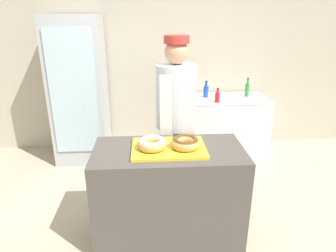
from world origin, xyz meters
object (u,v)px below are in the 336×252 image
object	(u,v)px
brownie_back_right	(179,138)
bottle_red	(217,97)
beverage_fridge	(79,91)
chest_freezer	(227,125)
serving_tray	(169,148)
bottle_blue	(206,91)
donut_light_glaze	(152,143)
baker_person	(176,120)
bottle_green	(247,89)
brownie_back_left	(157,139)
donut_chocolate_glaze	(186,142)

from	to	relation	value
brownie_back_right	bottle_red	bearing A→B (deg)	64.13
beverage_fridge	chest_freezer	xyz separation A→B (m)	(2.10, 0.01, -0.56)
serving_tray	bottle_blue	bearing A→B (deg)	69.88
donut_light_glaze	baker_person	distance (m)	0.65
bottle_blue	bottle_green	distance (m)	0.60
serving_tray	brownie_back_right	world-z (taller)	brownie_back_right
serving_tray	bottle_green	distance (m)	2.19
chest_freezer	bottle_red	xyz separation A→B (m)	(-0.22, -0.22, 0.50)
beverage_fridge	bottle_blue	bearing A→B (deg)	1.86
serving_tray	beverage_fridge	xyz separation A→B (m)	(-1.12, 1.73, 0.10)
baker_person	bottle_red	distance (m)	1.14
brownie_back_right	bottle_green	world-z (taller)	bottle_green
bottle_green	serving_tray	bearing A→B (deg)	-125.05
bottle_blue	bottle_green	size ratio (longest dim) A/B	0.88
donut_light_glaze	bottle_blue	size ratio (longest dim) A/B	1.09
brownie_back_right	baker_person	size ratio (longest dim) A/B	0.05
baker_person	chest_freezer	bearing A→B (deg)	53.16
serving_tray	bottle_green	world-z (taller)	bottle_green
baker_person	bottle_green	world-z (taller)	baker_person
donut_light_glaze	beverage_fridge	distance (m)	2.00
serving_tray	bottle_green	bearing A→B (deg)	54.95
beverage_fridge	bottle_red	distance (m)	1.89
brownie_back_left	chest_freezer	world-z (taller)	brownie_back_left
brownie_back_right	serving_tray	bearing A→B (deg)	-123.17
brownie_back_left	bottle_red	distance (m)	1.61
bottle_green	donut_chocolate_glaze	bearing A→B (deg)	-121.56
serving_tray	bottle_blue	size ratio (longest dim) A/B	2.70
chest_freezer	bottle_red	world-z (taller)	bottle_red
donut_light_glaze	brownie_back_right	distance (m)	0.30
serving_tray	bottle_red	bearing A→B (deg)	63.34
brownie_back_left	chest_freezer	bearing A→B (deg)	55.63
donut_chocolate_glaze	bottle_green	bearing A→B (deg)	58.44
brownie_back_right	beverage_fridge	world-z (taller)	beverage_fridge
bottle_red	bottle_green	world-z (taller)	bottle_green
baker_person	bottle_green	xyz separation A→B (m)	(1.14, 1.21, 0.01)
serving_tray	bottle_red	distance (m)	1.70
brownie_back_right	beverage_fridge	distance (m)	1.99
baker_person	beverage_fridge	xyz separation A→B (m)	(-1.23, 1.15, 0.05)
bottle_red	brownie_back_left	bearing A→B (deg)	-122.33
brownie_back_left	brownie_back_right	size ratio (longest dim) A/B	1.00
baker_person	bottle_red	bearing A→B (deg)	55.38
beverage_fridge	chest_freezer	size ratio (longest dim) A/B	1.82
brownie_back_left	chest_freezer	distance (m)	1.98
beverage_fridge	bottle_blue	world-z (taller)	beverage_fridge
donut_light_glaze	donut_chocolate_glaze	world-z (taller)	same
bottle_green	bottle_red	bearing A→B (deg)	-151.20
brownie_back_right	beverage_fridge	xyz separation A→B (m)	(-1.22, 1.58, 0.07)
beverage_fridge	donut_chocolate_glaze	bearing A→B (deg)	-54.21
baker_person	donut_chocolate_glaze	bearing A→B (deg)	-87.13
serving_tray	chest_freezer	distance (m)	2.05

